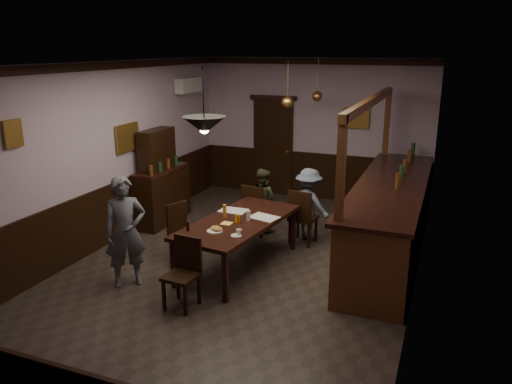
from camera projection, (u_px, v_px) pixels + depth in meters
The scene contains 31 objects.
room at pixel (239, 172), 7.12m from camera, with size 5.01×8.01×3.01m.
dining_table at pixel (239, 224), 7.40m from camera, with size 1.30×2.32×0.75m.
chair_far_left at pixel (255, 208), 8.72m from camera, with size 0.43×0.43×0.92m.
chair_far_right at pixel (302, 215), 8.29m from camera, with size 0.46×0.46×0.96m.
chair_near at pixel (184, 269), 6.35m from camera, with size 0.42×0.42×0.91m.
chair_side at pixel (182, 229), 7.73m from camera, with size 0.50×0.50×0.90m.
person_standing at pixel (125, 232), 6.83m from camera, with size 0.57×0.37×1.56m, color #50535C.
person_seated_left at pixel (262, 200), 8.94m from camera, with size 0.56×0.44×1.15m, color #3F4127.
person_seated_right at pixel (309, 205), 8.50m from camera, with size 0.81×0.47×1.26m, color slate.
newspaper_left at pixel (233, 210), 7.80m from camera, with size 0.42×0.30×0.01m, color silver.
newspaper_right at pixel (264, 217), 7.49m from camera, with size 0.42×0.30×0.01m, color silver.
napkin at pixel (227, 223), 7.24m from camera, with size 0.15×0.15×0.00m, color #FFCB5D.
saucer at pixel (236, 236), 6.76m from camera, with size 0.15×0.15×0.01m, color white.
coffee_cup at pixel (239, 232), 6.77m from camera, with size 0.08×0.08×0.07m, color white.
pastry_plate at pixel (215, 231), 6.92m from camera, with size 0.22×0.22×0.01m, color white.
pastry_ring_a at pixel (215, 228), 6.96m from camera, with size 0.13×0.13×0.04m, color #C68C47.
pastry_ring_b at pixel (218, 229), 6.91m from camera, with size 0.13×0.13×0.04m, color #C68C47.
soda_can at pixel (238, 219), 7.24m from camera, with size 0.07×0.07×0.12m, color orange.
beer_glass at pixel (225, 211), 7.47m from camera, with size 0.06×0.06×0.20m, color #BF721E.
water_glass at pixel (248, 216), 7.34m from camera, with size 0.06×0.06×0.15m, color silver.
pepper_mill at pixel (188, 226), 6.94m from camera, with size 0.04×0.04×0.14m, color black.
sideboard at pixel (161, 186), 9.35m from camera, with size 0.48×1.34×1.77m.
bar_counter at pixel (390, 216), 7.91m from camera, with size 1.03×4.43×2.48m.
door_back at pixel (273, 148), 11.09m from camera, with size 0.90×0.06×2.10m, color black.
ac_unit at pixel (189, 85), 10.28m from camera, with size 0.20×0.85×0.30m.
picture_left_small at pixel (13, 134), 6.38m from camera, with size 0.04×0.28×0.36m.
picture_left_large at pixel (128, 138), 8.65m from camera, with size 0.04×0.62×0.48m.
picture_back at pixel (356, 118), 10.25m from camera, with size 0.55×0.04×0.42m.
pendant_iron at pixel (204, 125), 6.29m from camera, with size 0.56×0.56×0.84m.
pendant_brass_mid at pixel (287, 102), 8.52m from camera, with size 0.20×0.20×0.81m.
pendant_brass_far at pixel (317, 96), 9.55m from camera, with size 0.20×0.20×0.81m.
Camera 1 is at (2.77, -6.34, 3.23)m, focal length 35.00 mm.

